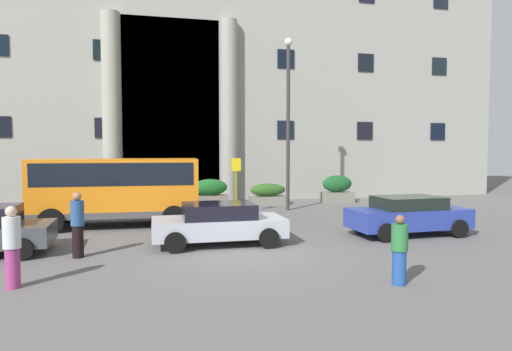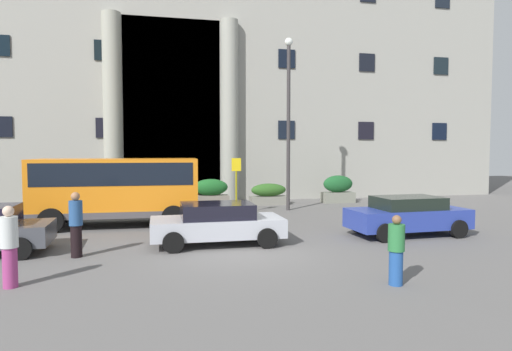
% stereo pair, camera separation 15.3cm
% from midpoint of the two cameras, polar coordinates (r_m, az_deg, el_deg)
% --- Properties ---
extents(ground_plane, '(80.00, 64.00, 0.12)m').
position_cam_midpoint_polar(ground_plane, '(12.95, -2.31, -10.21)').
color(ground_plane, '#625F5E').
extents(office_building_facade, '(38.92, 9.76, 19.19)m').
position_cam_midpoint_polar(office_building_facade, '(30.68, -8.48, 15.68)').
color(office_building_facade, '#9A988F').
rests_on(office_building_facade, ground_plane).
extents(orange_minibus, '(6.24, 2.88, 2.64)m').
position_cam_midpoint_polar(orange_minibus, '(18.02, -17.83, -1.26)').
color(orange_minibus, orange).
rests_on(orange_minibus, ground_plane).
extents(bus_stop_sign, '(0.44, 0.08, 2.62)m').
position_cam_midpoint_polar(bus_stop_sign, '(20.28, -2.82, -0.54)').
color(bus_stop_sign, '#9E9614').
rests_on(bus_stop_sign, ground_plane).
extents(hedge_planter_far_east, '(1.82, 0.85, 1.56)m').
position_cam_midpoint_polar(hedge_planter_far_east, '(25.38, 10.38, -1.79)').
color(hedge_planter_far_east, gray).
rests_on(hedge_planter_far_east, ground_plane).
extents(hedge_planter_west, '(2.03, 0.87, 1.16)m').
position_cam_midpoint_polar(hedge_planter_west, '(24.01, 1.39, -2.48)').
color(hedge_planter_west, gray).
rests_on(hedge_planter_west, ground_plane).
extents(hedge_planter_far_west, '(1.52, 0.84, 1.44)m').
position_cam_midpoint_polar(hedge_planter_far_west, '(23.45, -17.00, -2.44)').
color(hedge_planter_far_west, gray).
rests_on(hedge_planter_far_west, ground_plane).
extents(hedge_planter_entrance_right, '(1.88, 0.84, 1.48)m').
position_cam_midpoint_polar(hedge_planter_entrance_right, '(23.02, -6.20, -2.37)').
color(hedge_planter_entrance_right, gray).
rests_on(hedge_planter_entrance_right, ground_plane).
extents(parked_sedan_second, '(4.19, 2.09, 1.36)m').
position_cam_midpoint_polar(parked_sedan_second, '(16.20, 18.99, -4.90)').
color(parked_sedan_second, '#273A98').
rests_on(parked_sedan_second, ground_plane).
extents(parked_compact_extra, '(4.13, 2.06, 1.31)m').
position_cam_midpoint_polar(parked_compact_extra, '(13.90, -5.23, -6.18)').
color(parked_compact_extra, '#AEB1BC').
rests_on(parked_compact_extra, ground_plane).
extents(motorcycle_far_end, '(2.05, 0.55, 0.89)m').
position_cam_midpoint_polar(motorcycle_far_end, '(15.67, -5.66, -5.93)').
color(motorcycle_far_end, black).
rests_on(motorcycle_far_end, ground_plane).
extents(pedestrian_woman_dark_dress, '(0.36, 0.36, 1.55)m').
position_cam_midpoint_polar(pedestrian_woman_dark_dress, '(10.20, 17.81, -9.25)').
color(pedestrian_woman_dark_dress, '#204A91').
rests_on(pedestrian_woman_dark_dress, ground_plane).
extents(pedestrian_man_crossing, '(0.36, 0.36, 1.82)m').
position_cam_midpoint_polar(pedestrian_man_crossing, '(13.09, -22.59, -5.93)').
color(pedestrian_man_crossing, black).
rests_on(pedestrian_man_crossing, ground_plane).
extents(pedestrian_man_red_shirt, '(0.36, 0.36, 1.78)m').
position_cam_midpoint_polar(pedestrian_man_red_shirt, '(10.85, -29.60, -8.09)').
color(pedestrian_man_red_shirt, '#9C3673').
rests_on(pedestrian_man_red_shirt, ground_plane).
extents(lamppost_plaza_centre, '(0.40, 0.40, 8.46)m').
position_cam_midpoint_polar(lamppost_plaza_centre, '(21.76, 4.02, 8.28)').
color(lamppost_plaza_centre, '#363334').
rests_on(lamppost_plaza_centre, ground_plane).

